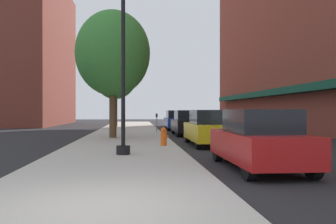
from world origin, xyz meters
name	(u,v)px	position (x,y,z in m)	size (l,w,h in m)	color
ground_plane	(187,135)	(4.00, 18.00, 0.00)	(90.00, 90.00, 0.00)	#232326
sidewalk_slab	(127,133)	(0.00, 19.00, 0.06)	(4.80, 50.00, 0.12)	#B7B2A8
building_far_background	(36,53)	(-11.01, 37.00, 8.33)	(6.80, 18.00, 16.69)	brown
lamppost	(123,65)	(0.16, 6.67, 3.20)	(0.48, 0.48, 5.90)	black
fire_hydrant	(164,136)	(1.79, 9.60, 0.52)	(0.33, 0.26, 0.79)	#E05614
parking_meter_near	(157,120)	(2.05, 19.36, 0.95)	(0.14, 0.09, 1.31)	slate
tree_near	(115,73)	(-1.38, 28.53, 5.19)	(4.30, 4.30, 7.56)	#422D1E
tree_mid	(113,53)	(-0.69, 14.37, 4.82)	(4.15, 4.15, 7.11)	#4C3823
car_red	(259,140)	(4.00, 3.96, 0.81)	(1.80, 4.30, 1.66)	black
car_yellow	(209,128)	(4.00, 10.69, 0.81)	(1.80, 4.30, 1.66)	black
car_black	(187,123)	(4.00, 17.70, 0.81)	(1.80, 4.30, 1.66)	black
car_blue	(176,120)	(4.00, 24.31, 0.81)	(1.80, 4.30, 1.66)	black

